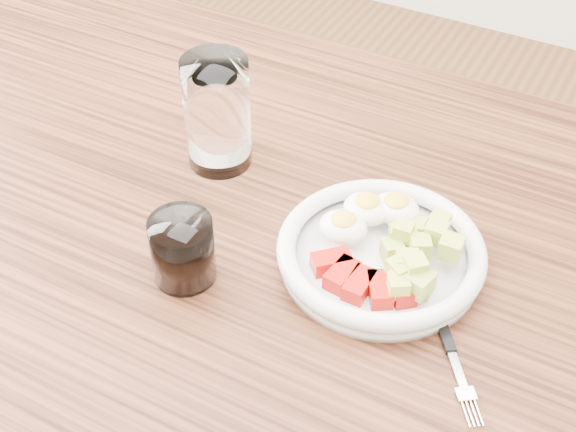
% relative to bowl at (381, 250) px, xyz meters
% --- Properties ---
extents(dining_table, '(1.50, 0.90, 0.77)m').
position_rel_bowl_xyz_m(dining_table, '(-0.11, -0.02, -0.12)').
color(dining_table, brown).
rests_on(dining_table, ground).
extents(bowl, '(0.24, 0.24, 0.06)m').
position_rel_bowl_xyz_m(bowl, '(0.00, 0.00, 0.00)').
color(bowl, white).
rests_on(bowl, dining_table).
extents(fork, '(0.11, 0.15, 0.01)m').
position_rel_bowl_xyz_m(fork, '(0.11, -0.07, -0.02)').
color(fork, black).
rests_on(fork, dining_table).
extents(water_glass, '(0.09, 0.09, 0.15)m').
position_rel_bowl_xyz_m(water_glass, '(-0.27, 0.08, 0.05)').
color(water_glass, white).
rests_on(water_glass, dining_table).
extents(coffee_glass, '(0.07, 0.07, 0.08)m').
position_rel_bowl_xyz_m(coffee_glass, '(-0.19, -0.12, 0.02)').
color(coffee_glass, white).
rests_on(coffee_glass, dining_table).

